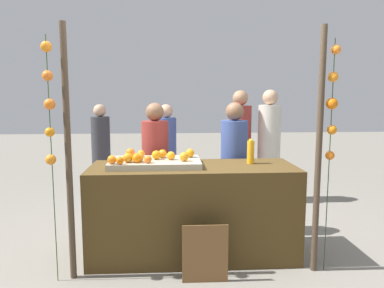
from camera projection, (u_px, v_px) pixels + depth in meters
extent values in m
plane|color=gray|center=(193.00, 254.00, 3.84)|extent=(24.00, 24.00, 0.00)
cube|color=#4C3819|center=(193.00, 211.00, 3.78)|extent=(2.05, 0.76, 0.93)
cube|color=#B2AD99|center=(155.00, 163.00, 3.72)|extent=(0.90, 0.55, 0.06)
sphere|color=orange|center=(120.00, 160.00, 3.47)|extent=(0.07, 0.07, 0.07)
sphere|color=orange|center=(148.00, 159.00, 3.53)|extent=(0.07, 0.07, 0.07)
sphere|color=orange|center=(141.00, 154.00, 3.87)|extent=(0.07, 0.07, 0.07)
sphere|color=orange|center=(130.00, 153.00, 3.88)|extent=(0.09, 0.09, 0.09)
sphere|color=orange|center=(163.00, 154.00, 3.82)|extent=(0.09, 0.09, 0.09)
sphere|color=orange|center=(127.00, 157.00, 3.63)|extent=(0.07, 0.07, 0.07)
sphere|color=orange|center=(128.00, 158.00, 3.56)|extent=(0.09, 0.09, 0.09)
sphere|color=orange|center=(112.00, 160.00, 3.48)|extent=(0.08, 0.08, 0.08)
sphere|color=orange|center=(190.00, 153.00, 3.86)|extent=(0.09, 0.09, 0.09)
sphere|color=orange|center=(156.00, 155.00, 3.73)|extent=(0.09, 0.09, 0.09)
sphere|color=orange|center=(171.00, 156.00, 3.71)|extent=(0.08, 0.08, 0.08)
sphere|color=orange|center=(184.00, 157.00, 3.63)|extent=(0.09, 0.09, 0.09)
sphere|color=orange|center=(140.00, 157.00, 3.62)|extent=(0.08, 0.08, 0.08)
sphere|color=orange|center=(137.00, 158.00, 3.55)|extent=(0.09, 0.09, 0.09)
cylinder|color=orange|center=(251.00, 152.00, 3.82)|extent=(0.07, 0.07, 0.24)
cylinder|color=yellow|center=(251.00, 140.00, 3.80)|extent=(0.04, 0.04, 0.02)
cube|color=brown|center=(205.00, 255.00, 3.23)|extent=(0.40, 0.01, 0.53)
cube|color=black|center=(205.00, 254.00, 3.25)|extent=(0.38, 0.02, 0.51)
cylinder|color=maroon|center=(156.00, 178.00, 4.32)|extent=(0.31, 0.31, 1.33)
sphere|color=brown|center=(155.00, 112.00, 4.21)|extent=(0.21, 0.21, 0.21)
cylinder|color=#384C8C|center=(234.00, 177.00, 4.36)|extent=(0.31, 0.31, 1.34)
sphere|color=brown|center=(235.00, 111.00, 4.26)|extent=(0.21, 0.21, 0.21)
cylinder|color=beige|center=(269.00, 153.00, 5.69)|extent=(0.34, 0.34, 1.48)
sphere|color=tan|center=(270.00, 97.00, 5.58)|extent=(0.23, 0.23, 0.23)
cylinder|color=maroon|center=(239.00, 154.00, 5.64)|extent=(0.34, 0.34, 1.47)
sphere|color=#A87A59|center=(240.00, 98.00, 5.53)|extent=(0.23, 0.23, 0.23)
cylinder|color=#333338|center=(101.00, 156.00, 6.00)|extent=(0.30, 0.30, 1.28)
sphere|color=tan|center=(100.00, 110.00, 5.90)|extent=(0.20, 0.20, 0.20)
cylinder|color=#384C8C|center=(167.00, 161.00, 5.59)|extent=(0.30, 0.30, 1.29)
sphere|color=tan|center=(166.00, 111.00, 5.49)|extent=(0.20, 0.20, 0.20)
cylinder|color=#473828|center=(68.00, 155.00, 3.20)|extent=(0.06, 0.06, 2.24)
cylinder|color=#473828|center=(319.00, 152.00, 3.35)|extent=(0.06, 0.06, 2.24)
cylinder|color=#2D4C23|center=(52.00, 163.00, 3.15)|extent=(0.01, 0.01, 2.12)
sphere|color=orange|center=(46.00, 47.00, 3.02)|extent=(0.09, 0.09, 0.09)
sphere|color=orange|center=(48.00, 76.00, 3.06)|extent=(0.09, 0.09, 0.09)
sphere|color=orange|center=(50.00, 104.00, 3.09)|extent=(0.09, 0.09, 0.09)
sphere|color=orange|center=(50.00, 132.00, 3.12)|extent=(0.08, 0.08, 0.08)
sphere|color=orange|center=(51.00, 160.00, 3.15)|extent=(0.09, 0.09, 0.09)
cylinder|color=#2D4C23|center=(329.00, 158.00, 3.36)|extent=(0.01, 0.01, 2.12)
sphere|color=orange|center=(336.00, 50.00, 3.23)|extent=(0.08, 0.08, 0.08)
sphere|color=orange|center=(333.00, 77.00, 3.27)|extent=(0.09, 0.09, 0.09)
sphere|color=orange|center=(332.00, 104.00, 3.29)|extent=(0.10, 0.10, 0.10)
sphere|color=orange|center=(332.00, 130.00, 3.32)|extent=(0.09, 0.09, 0.09)
sphere|color=orange|center=(330.00, 155.00, 3.36)|extent=(0.08, 0.08, 0.08)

